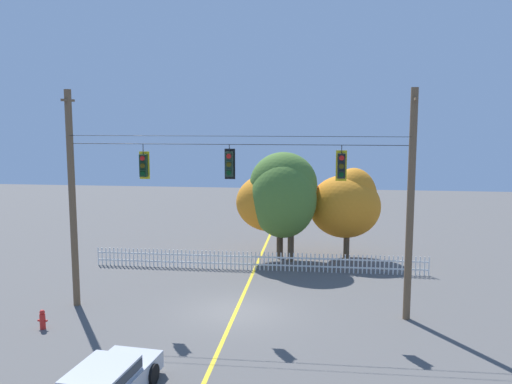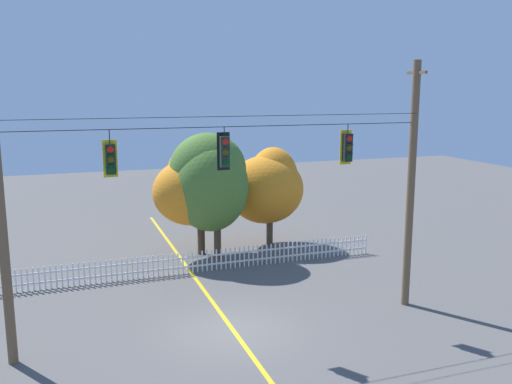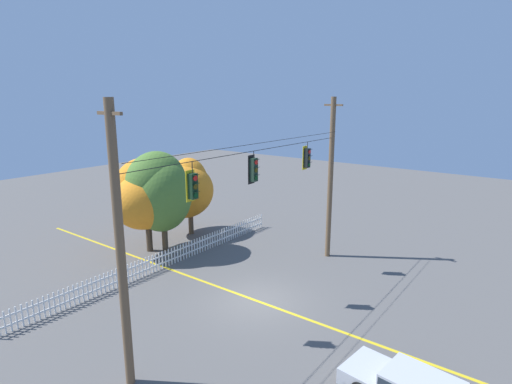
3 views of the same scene
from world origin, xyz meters
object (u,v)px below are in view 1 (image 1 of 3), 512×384
at_px(traffic_signal_northbound_primary, 341,166).
at_px(autumn_maple_mid, 284,192).
at_px(parked_car, 104,384).
at_px(traffic_signal_northbound_secondary, 144,165).
at_px(fire_hydrant, 43,319).
at_px(autumn_maple_near_fence, 277,194).
at_px(autumn_oak_far_east, 348,204).
at_px(traffic_signal_southbound_primary, 229,164).

distance_m(traffic_signal_northbound_primary, autumn_maple_mid, 9.05).
relative_size(traffic_signal_northbound_primary, parked_car, 0.31).
bearing_deg(traffic_signal_northbound_secondary, fire_hydrant, -139.53).
height_order(traffic_signal_northbound_primary, autumn_maple_near_fence, traffic_signal_northbound_primary).
xyz_separation_m(traffic_signal_northbound_primary, autumn_maple_near_fence, (-3.26, 9.08, -2.45)).
bearing_deg(parked_car, traffic_signal_northbound_primary, 49.41).
relative_size(autumn_maple_near_fence, autumn_oak_far_east, 1.09).
bearing_deg(autumn_maple_mid, traffic_signal_northbound_primary, -71.20).
xyz_separation_m(traffic_signal_northbound_secondary, traffic_signal_northbound_primary, (8.08, 0.00, 0.07)).
distance_m(traffic_signal_southbound_primary, traffic_signal_northbound_primary, 4.49).
height_order(traffic_signal_northbound_primary, autumn_oak_far_east, traffic_signal_northbound_primary).
bearing_deg(fire_hydrant, autumn_oak_far_east, 45.93).
bearing_deg(autumn_maple_mid, traffic_signal_southbound_primary, -101.33).
xyz_separation_m(autumn_maple_mid, fire_hydrant, (-8.52, -11.09, -3.55)).
xyz_separation_m(traffic_signal_southbound_primary, traffic_signal_northbound_primary, (4.49, -0.00, -0.02)).
xyz_separation_m(autumn_maple_near_fence, autumn_oak_far_east, (3.98, 0.59, -0.60)).
height_order(autumn_maple_near_fence, parked_car, autumn_maple_near_fence).
bearing_deg(fire_hydrant, traffic_signal_northbound_primary, 13.80).
relative_size(traffic_signal_southbound_primary, fire_hydrant, 1.85).
bearing_deg(traffic_signal_northbound_primary, traffic_signal_northbound_secondary, -180.00).
xyz_separation_m(parked_car, fire_hydrant, (-4.54, 5.15, -0.23)).
relative_size(traffic_signal_southbound_primary, autumn_oak_far_east, 0.27).
xyz_separation_m(traffic_signal_northbound_primary, parked_car, (-6.80, -7.94, -5.58)).
distance_m(autumn_maple_near_fence, parked_car, 17.67).
bearing_deg(autumn_oak_far_east, traffic_signal_northbound_primary, -94.26).
bearing_deg(autumn_maple_near_fence, traffic_signal_northbound_secondary, -117.93).
distance_m(autumn_maple_mid, fire_hydrant, 14.43).
xyz_separation_m(traffic_signal_northbound_secondary, traffic_signal_southbound_primary, (3.59, 0.00, 0.09)).
relative_size(autumn_maple_mid, autumn_oak_far_east, 1.19).
height_order(traffic_signal_southbound_primary, traffic_signal_northbound_primary, same).
bearing_deg(traffic_signal_northbound_primary, fire_hydrant, -166.20).
xyz_separation_m(autumn_maple_near_fence, fire_hydrant, (-8.08, -11.87, -3.35)).
distance_m(autumn_maple_near_fence, fire_hydrant, 14.75).
bearing_deg(autumn_maple_mid, autumn_oak_far_east, 21.20).
bearing_deg(autumn_maple_near_fence, autumn_maple_mid, -60.82).
distance_m(traffic_signal_northbound_primary, fire_hydrant, 13.04).
xyz_separation_m(traffic_signal_southbound_primary, autumn_oak_far_east, (5.21, 9.68, -3.07)).
height_order(traffic_signal_northbound_primary, parked_car, traffic_signal_northbound_primary).
relative_size(traffic_signal_southbound_primary, autumn_maple_mid, 0.23).
bearing_deg(fire_hydrant, traffic_signal_northbound_secondary, 40.47).
bearing_deg(traffic_signal_southbound_primary, autumn_maple_near_fence, 82.32).
relative_size(autumn_maple_near_fence, parked_car, 1.22).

